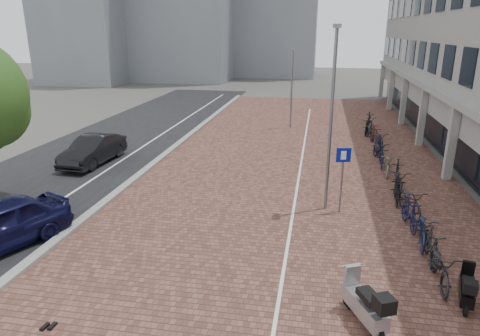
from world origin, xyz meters
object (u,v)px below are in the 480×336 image
scooter_front (364,302)px  parking_sign (342,170)px  car_dark (93,150)px  scooter_mid (467,287)px

scooter_front → parking_sign: bearing=67.7°
car_dark → parking_sign: size_ratio=1.72×
scooter_front → parking_sign: size_ratio=0.72×
scooter_mid → parking_sign: (-2.86, 5.17, 1.19)m
scooter_front → parking_sign: (-0.29, 6.43, 1.06)m
scooter_front → scooter_mid: (2.56, 1.26, -0.13)m
car_dark → scooter_mid: bearing=-28.1°
car_dark → scooter_mid: car_dark is taller
scooter_mid → car_dark: bearing=162.9°
scooter_mid → parking_sign: parking_sign is taller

